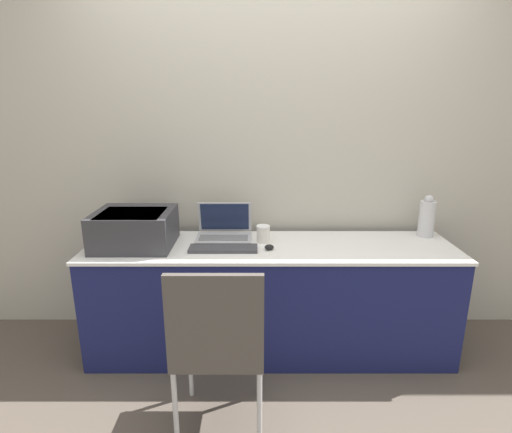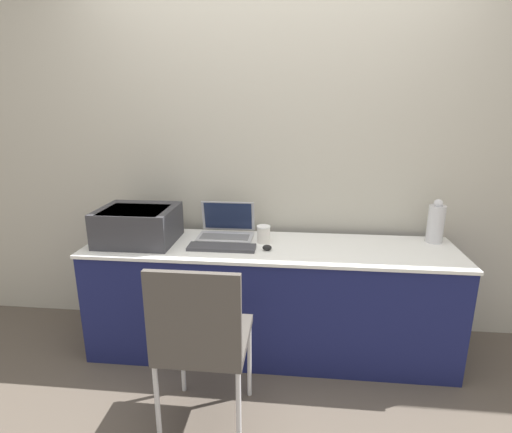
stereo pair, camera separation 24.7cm
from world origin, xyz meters
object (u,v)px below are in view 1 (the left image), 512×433
object	(u,v)px
chair	(218,338)
coffee_cup	(263,234)
mouse	(269,247)
metal_pitcher	(427,218)
laptop_left	(224,230)
external_keyboard	(223,249)
printer	(134,227)

from	to	relation	value
chair	coffee_cup	bearing A→B (deg)	74.78
mouse	metal_pitcher	distance (m)	1.09
mouse	chair	world-z (taller)	chair
laptop_left	metal_pitcher	world-z (taller)	metal_pitcher
chair	mouse	bearing A→B (deg)	69.11
coffee_cup	mouse	xyz separation A→B (m)	(0.03, -0.14, -0.04)
laptop_left	coffee_cup	size ratio (longest dim) A/B	3.25
coffee_cup	chair	bearing A→B (deg)	-105.22
external_keyboard	metal_pitcher	xyz separation A→B (m)	(1.33, 0.27, 0.12)
external_keyboard	printer	bearing A→B (deg)	171.78
laptop_left	mouse	xyz separation A→B (m)	(0.29, -0.23, -0.03)
printer	coffee_cup	xyz separation A→B (m)	(0.80, 0.06, -0.06)
coffee_cup	chair	distance (m)	0.87
external_keyboard	chair	size ratio (longest dim) A/B	0.45
coffee_cup	mouse	size ratio (longest dim) A/B	1.96
external_keyboard	chair	bearing A→B (deg)	-87.85
printer	mouse	bearing A→B (deg)	-5.32
printer	chair	size ratio (longest dim) A/B	0.51
printer	coffee_cup	bearing A→B (deg)	4.62
chair	printer	bearing A→B (deg)	127.93
laptop_left	mouse	world-z (taller)	laptop_left
metal_pitcher	laptop_left	bearing A→B (deg)	-178.49
coffee_cup	mouse	bearing A→B (deg)	-76.43
printer	coffee_cup	distance (m)	0.80
printer	chair	world-z (taller)	printer
mouse	printer	bearing A→B (deg)	174.68
mouse	external_keyboard	bearing A→B (deg)	-179.50
external_keyboard	metal_pitcher	size ratio (longest dim) A/B	1.47
chair	metal_pitcher	bearing A→B (deg)	35.43
printer	laptop_left	size ratio (longest dim) A/B	1.32
printer	external_keyboard	xyz separation A→B (m)	(0.55, -0.08, -0.11)
printer	external_keyboard	world-z (taller)	printer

